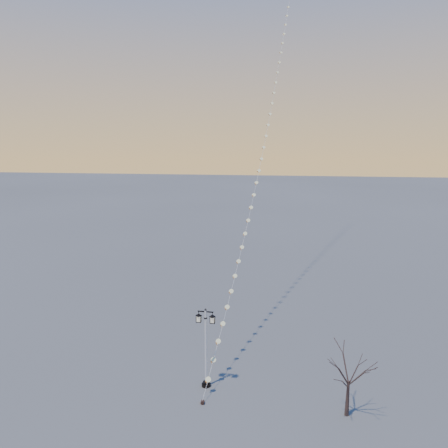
# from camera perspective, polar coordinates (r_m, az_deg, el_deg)

# --- Properties ---
(ground) EXTENTS (300.00, 300.00, 0.00)m
(ground) POSITION_cam_1_polar(r_m,az_deg,el_deg) (27.59, -2.55, -21.24)
(ground) COLOR #585858
(ground) RESTS_ON ground
(street_lamp) EXTENTS (1.26, 0.55, 4.97)m
(street_lamp) POSITION_cam_1_polar(r_m,az_deg,el_deg) (27.01, -2.38, -15.29)
(street_lamp) COLOR black
(street_lamp) RESTS_ON ground
(bare_tree) EXTENTS (2.24, 2.24, 3.71)m
(bare_tree) POSITION_cam_1_polar(r_m,az_deg,el_deg) (25.45, 15.94, -17.96)
(bare_tree) COLOR #32231F
(bare_tree) RESTS_ON ground
(kite_train) EXTENTS (5.58, 43.01, 38.97)m
(kite_train) POSITION_cam_1_polar(r_m,az_deg,el_deg) (43.42, 5.83, 17.26)
(kite_train) COLOR black
(kite_train) RESTS_ON ground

